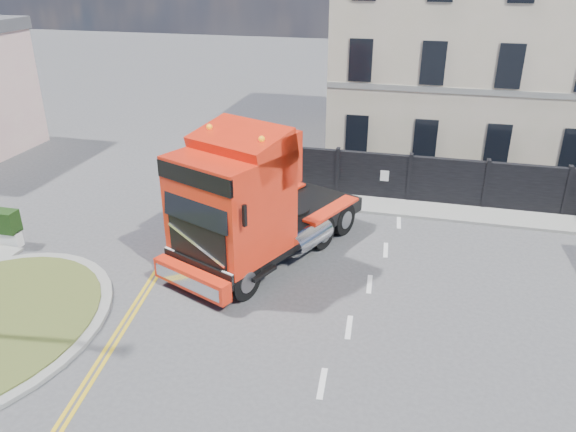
# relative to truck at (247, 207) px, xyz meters

# --- Properties ---
(ground) EXTENTS (120.00, 120.00, 0.00)m
(ground) POSITION_rel_truck_xyz_m (0.82, -2.31, -2.06)
(ground) COLOR #424244
(ground) RESTS_ON ground
(hoarding_fence) EXTENTS (18.80, 0.25, 2.00)m
(hoarding_fence) POSITION_rel_truck_xyz_m (7.37, 6.69, -1.06)
(hoarding_fence) COLOR black
(hoarding_fence) RESTS_ON ground
(georgian_building) EXTENTS (12.30, 10.30, 12.80)m
(georgian_building) POSITION_rel_truck_xyz_m (6.82, 14.19, 3.71)
(georgian_building) COLOR beige
(georgian_building) RESTS_ON ground
(pavement_far) EXTENTS (20.00, 1.60, 0.12)m
(pavement_far) POSITION_rel_truck_xyz_m (6.82, 5.79, -2.00)
(pavement_far) COLOR gray
(pavement_far) RESTS_ON ground
(truck) EXTENTS (5.63, 8.17, 4.60)m
(truck) POSITION_rel_truck_xyz_m (0.00, 0.00, 0.00)
(truck) COLOR black
(truck) RESTS_ON ground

